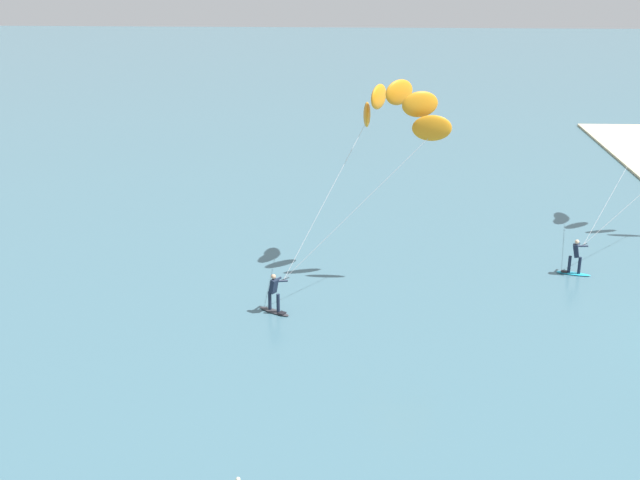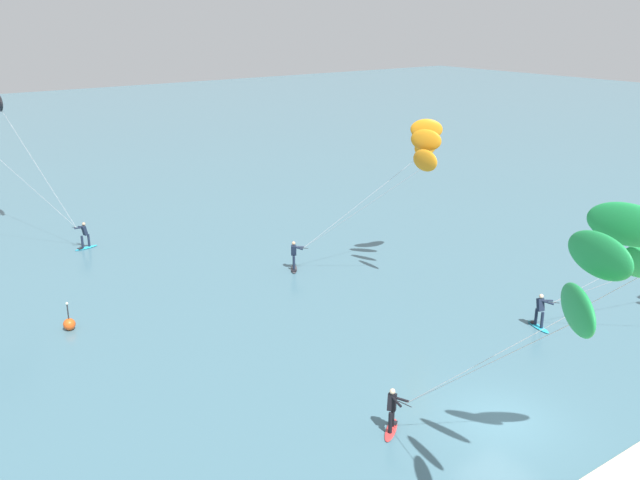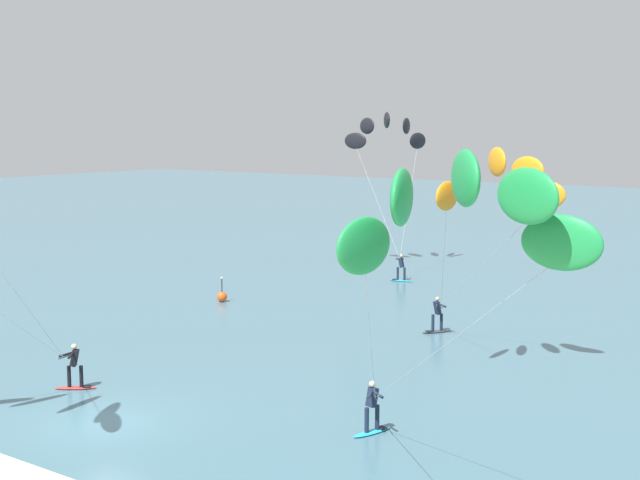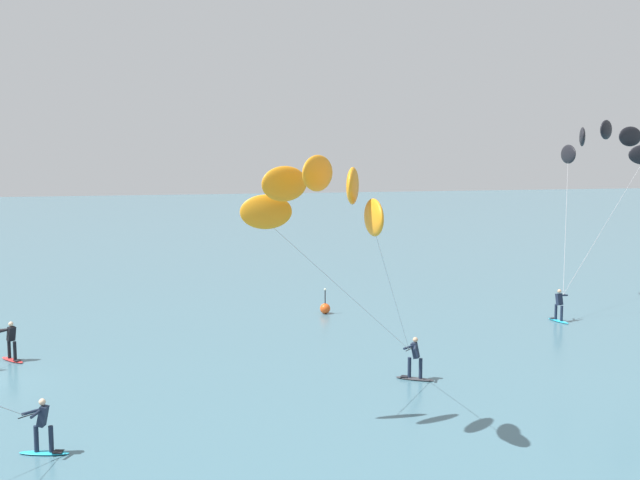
{
  "view_description": "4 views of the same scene",
  "coord_description": "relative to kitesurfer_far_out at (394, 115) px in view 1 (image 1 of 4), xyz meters",
  "views": [
    {
      "loc": [
        -27.61,
        13.97,
        14.32
      ],
      "look_at": [
        2.25,
        15.45,
        3.41
      ],
      "focal_mm": 46.24,
      "sensor_mm": 36.0,
      "label": 1
    },
    {
      "loc": [
        -18.71,
        -14.16,
        14.18
      ],
      "look_at": [
        1.32,
        12.77,
        3.27
      ],
      "focal_mm": 40.09,
      "sensor_mm": 36.0,
      "label": 2
    },
    {
      "loc": [
        21.61,
        -18.35,
        9.51
      ],
      "look_at": [
        0.38,
        11.52,
        4.75
      ],
      "focal_mm": 49.53,
      "sensor_mm": 36.0,
      "label": 3
    },
    {
      "loc": [
        31.88,
        6.68,
        9.0
      ],
      "look_at": [
        -1.04,
        14.52,
        5.07
      ],
      "focal_mm": 45.86,
      "sensor_mm": 36.0,
      "label": 4
    }
  ],
  "objects": [
    {
      "name": "kitesurfer_far_out",
      "position": [
        0.0,
        0.0,
        0.0
      ],
      "size": [
        7.78,
        7.95,
        8.72
      ],
      "color": "#333338",
      "rests_on": "ground"
    }
  ]
}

